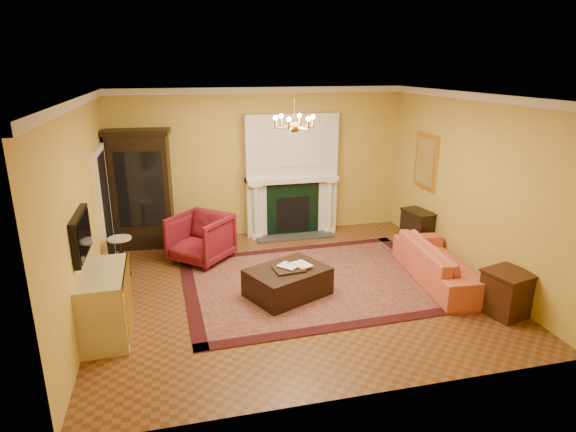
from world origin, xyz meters
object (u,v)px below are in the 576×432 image
object	(u,v)px
commode	(106,303)
end_table	(507,294)
wingback_armchair	(201,236)
coral_sofa	(443,257)
pedestal_table	(121,254)
leather_ottoman	(288,282)
console_table	(417,230)
china_cabinet	(142,192)

from	to	relation	value
commode	end_table	bearing A→B (deg)	-9.41
wingback_armchair	coral_sofa	distance (m)	4.19
pedestal_table	leather_ottoman	distance (m)	2.89
pedestal_table	console_table	world-z (taller)	console_table
china_cabinet	commode	xyz separation A→B (m)	(-0.36, -3.26, -0.65)
china_cabinet	end_table	bearing A→B (deg)	-32.02
wingback_armchair	commode	bearing A→B (deg)	-79.30
commode	end_table	xyz separation A→B (m)	(5.45, -0.78, -0.14)
coral_sofa	leather_ottoman	distance (m)	2.59
end_table	wingback_armchair	bearing A→B (deg)	143.56
coral_sofa	leather_ottoman	xyz separation A→B (m)	(-2.58, 0.09, -0.20)
leather_ottoman	wingback_armchair	bearing A→B (deg)	99.90
wingback_armchair	coral_sofa	world-z (taller)	wingback_armchair
commode	china_cabinet	bearing A→B (deg)	82.34
pedestal_table	coral_sofa	xyz separation A→B (m)	(5.11, -1.46, 0.04)
coral_sofa	end_table	bearing A→B (deg)	-160.48
commode	leather_ottoman	xyz separation A→B (m)	(2.56, 0.51, -0.21)
pedestal_table	commode	xyz separation A→B (m)	(-0.03, -1.88, 0.05)
console_table	commode	bearing A→B (deg)	-170.18
pedestal_table	end_table	distance (m)	6.04
wingback_armchair	leather_ottoman	size ratio (longest dim) A/B	0.83
commode	console_table	size ratio (longest dim) A/B	1.69
commode	leather_ottoman	bearing A→B (deg)	9.97
commode	coral_sofa	size ratio (longest dim) A/B	0.54
commode	coral_sofa	xyz separation A→B (m)	(5.15, 0.42, -0.01)
coral_sofa	leather_ottoman	size ratio (longest dim) A/B	1.91
wingback_armchair	leather_ottoman	xyz separation A→B (m)	(1.19, -1.72, -0.25)
coral_sofa	console_table	xyz separation A→B (m)	(0.36, 1.53, -0.08)
china_cabinet	coral_sofa	size ratio (longest dim) A/B	0.99
wingback_armchair	pedestal_table	distance (m)	1.39
end_table	console_table	world-z (taller)	console_table
leather_ottoman	china_cabinet	bearing A→B (deg)	103.83
console_table	end_table	bearing A→B (deg)	-100.95
wingback_armchair	pedestal_table	bearing A→B (deg)	-123.20
leather_ottoman	pedestal_table	bearing A→B (deg)	126.71
commode	wingback_armchair	bearing A→B (deg)	57.13
china_cabinet	wingback_armchair	xyz separation A→B (m)	(1.01, -1.03, -0.61)
china_cabinet	console_table	bearing A→B (deg)	-7.84
china_cabinet	leather_ottoman	size ratio (longest dim) A/B	1.89
pedestal_table	china_cabinet	bearing A→B (deg)	76.44
commode	coral_sofa	distance (m)	5.16
pedestal_table	console_table	xyz separation A→B (m)	(5.48, 0.07, -0.04)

